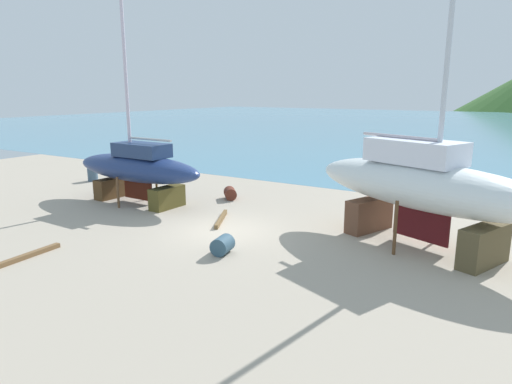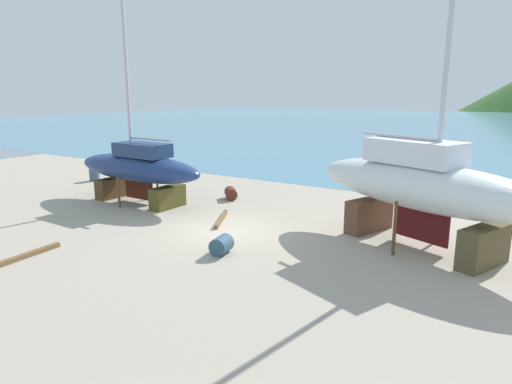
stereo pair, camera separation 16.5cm
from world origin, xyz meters
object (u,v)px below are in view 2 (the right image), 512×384
Objects in this scene: barrel_tipped_right at (222,245)px; barrel_rust_mid at (231,193)px; barrel_rust_near at (94,174)px; sailboat_far_slipway at (423,185)px; sailboat_large_starboard at (138,167)px.

barrel_rust_mid is at bearing 123.02° from barrel_tipped_right.
barrel_tipped_right is 15.92m from barrel_rust_near.
sailboat_far_slipway is 1.21× the size of sailboat_large_starboard.
barrel_rust_near is (-14.63, 6.26, 0.09)m from barrel_tipped_right.
sailboat_large_starboard is at bearing -139.10° from barrel_rust_mid.
barrel_rust_near is (-10.21, -0.55, 0.09)m from barrel_rust_mid.
sailboat_large_starboard is 17.25× the size of barrel_rust_near.
sailboat_large_starboard is at bearing 154.71° from barrel_tipped_right.
barrel_rust_mid is 10.22m from barrel_rust_near.
barrel_tipped_right is at bearing -119.85° from sailboat_far_slipway.
sailboat_large_starboard is (-13.58, -0.71, -0.48)m from sailboat_far_slipway.
sailboat_far_slipway is at bearing -175.48° from sailboat_large_starboard.
sailboat_far_slipway is 13.60m from sailboat_large_starboard.
barrel_rust_mid is at bearing -137.60° from sailboat_large_starboard.
barrel_rust_mid is at bearing 3.06° from barrel_rust_near.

